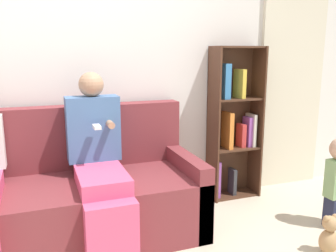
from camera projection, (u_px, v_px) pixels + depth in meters
The scene contains 6 objects.
back_wall at pixel (70, 69), 2.96m from camera, with size 10.00×0.06×2.55m.
curtain_panel at pixel (291, 88), 3.72m from camera, with size 0.76×0.04×2.10m.
couch at pixel (74, 198), 2.72m from camera, with size 1.92×0.86×0.99m.
adult_seated at pixel (99, 158), 2.60m from camera, with size 0.40×0.80×1.27m.
bookshelf at pixel (233, 123), 3.46m from camera, with size 0.50×0.25×1.47m.
teddy_bear at pixel (329, 235), 2.53m from camera, with size 0.15×0.12×0.30m.
Camera 1 is at (-0.28, -2.11, 1.42)m, focal length 38.00 mm.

